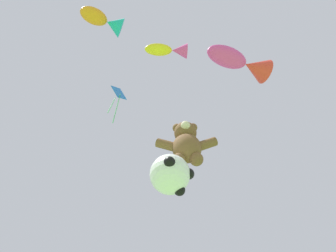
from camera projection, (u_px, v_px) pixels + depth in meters
teddy_bear_kite at (186, 143)px, 8.08m from camera, size 1.92×0.85×1.95m
soccer_ball_kite at (170, 174)px, 6.58m from camera, size 1.13×1.12×1.04m
fish_kite_magenta at (241, 63)px, 9.14m from camera, size 2.41×1.60×0.88m
fish_kite_goldfin at (169, 50)px, 8.88m from camera, size 1.47×0.58×0.52m
fish_kite_tangerine at (104, 21)px, 8.84m from camera, size 1.55×1.17×0.68m
diamond_kite at (118, 96)px, 12.27m from camera, size 0.69×0.79×3.02m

